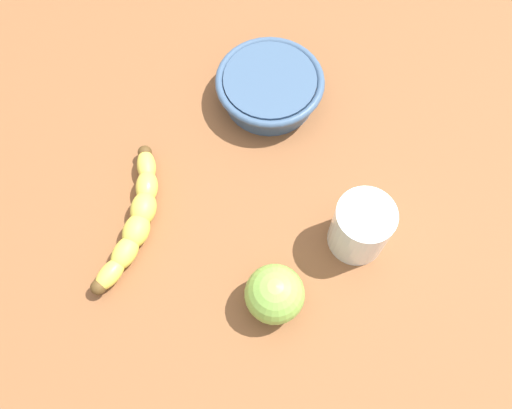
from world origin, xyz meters
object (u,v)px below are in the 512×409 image
object	(u,v)px
ceramic_bowl	(270,87)
green_apple_fruit	(275,294)
banana	(135,219)
smoothie_glass	(361,227)

from	to	relation	value
ceramic_bowl	green_apple_fruit	distance (cm)	32.57
banana	smoothie_glass	world-z (taller)	smoothie_glass
banana	ceramic_bowl	world-z (taller)	ceramic_bowl
ceramic_bowl	green_apple_fruit	size ratio (longest dim) A/B	2.15
banana	green_apple_fruit	size ratio (longest dim) A/B	2.51
banana	smoothie_glass	size ratio (longest dim) A/B	2.15
smoothie_glass	green_apple_fruit	world-z (taller)	smoothie_glass
smoothie_glass	green_apple_fruit	xyz separation A→B (cm)	(13.99, 3.86, -0.61)
banana	smoothie_glass	distance (cm)	30.81
banana	green_apple_fruit	bearing A→B (deg)	-108.06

